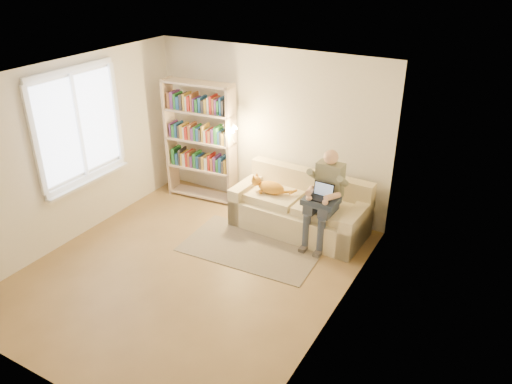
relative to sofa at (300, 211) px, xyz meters
The scene contains 14 objects.
floor 1.95m from the sofa, 115.06° to the right, with size 4.50×4.50×0.00m, color olive.
ceiling 2.99m from the sofa, 115.06° to the right, with size 4.00×4.50×0.02m, color white.
wall_left 3.46m from the sofa, 148.24° to the right, with size 0.02×4.50×2.60m, color silver.
wall_right 2.33m from the sofa, 55.79° to the right, with size 0.02×4.50×2.60m, color silver.
wall_back 1.38m from the sofa, 148.11° to the left, with size 4.00×0.02×2.60m, color silver.
wall_front 4.19m from the sofa, 101.54° to the right, with size 4.00×0.02×2.60m, color silver.
window 3.34m from the sofa, 150.81° to the right, with size 0.12×1.52×1.69m.
sofa is the anchor object (origin of this frame).
person 0.68m from the sofa, 20.78° to the right, with size 0.40×0.62×1.40m.
cat 0.60m from the sofa, 167.24° to the right, with size 0.65×0.24×0.24m.
blanket 0.66m from the sofa, 35.31° to the right, with size 0.47×0.39×0.09m, color #242F40.
laptop 0.72m from the sofa, 34.32° to the right, with size 0.31×0.25×0.27m.
bookshelf 2.10m from the sofa, behind, with size 1.37×0.42×2.03m.
rug 0.97m from the sofa, 113.54° to the right, with size 1.95×1.15×0.01m, color gray.
Camera 1 is at (3.52, -4.39, 3.94)m, focal length 35.00 mm.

